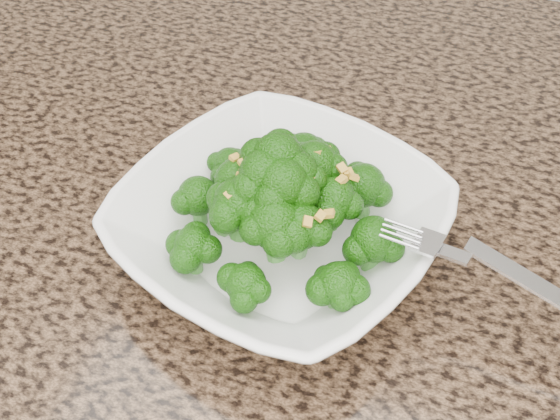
% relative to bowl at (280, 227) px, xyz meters
% --- Properties ---
extents(granite_counter, '(1.64, 1.04, 0.03)m').
position_rel_bowl_xyz_m(granite_counter, '(-0.09, -0.03, -0.05)').
color(granite_counter, brown).
rests_on(granite_counter, cabinet).
extents(bowl, '(0.31, 0.31, 0.06)m').
position_rel_bowl_xyz_m(bowl, '(0.00, 0.00, 0.00)').
color(bowl, white).
rests_on(bowl, granite_counter).
extents(broccoli_pile, '(0.22, 0.22, 0.07)m').
position_rel_bowl_xyz_m(broccoli_pile, '(0.00, 0.00, 0.06)').
color(broccoli_pile, '#175209').
rests_on(broccoli_pile, bowl).
extents(garlic_topping, '(0.13, 0.13, 0.01)m').
position_rel_bowl_xyz_m(garlic_topping, '(0.00, 0.00, 0.10)').
color(garlic_topping, gold).
rests_on(garlic_topping, broccoli_pile).
extents(fork, '(0.20, 0.07, 0.01)m').
position_rel_bowl_xyz_m(fork, '(0.14, -0.02, 0.04)').
color(fork, silver).
rests_on(fork, bowl).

